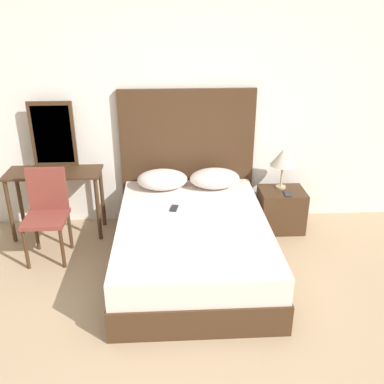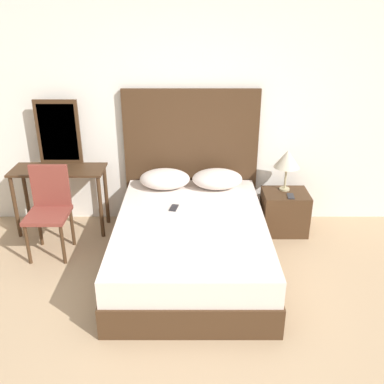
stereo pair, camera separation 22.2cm
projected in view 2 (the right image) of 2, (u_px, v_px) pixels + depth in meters
The scene contains 13 objects.
ground_plane at pixel (184, 374), 3.08m from camera, with size 16.00×16.00×0.00m, color tan.
wall_back at pixel (187, 109), 4.81m from camera, with size 10.00×0.06×2.70m.
bed at pixel (192, 244), 4.22m from camera, with size 1.46×2.06×0.53m.
headboard at pixel (192, 158), 4.97m from camera, with size 1.54×0.05×1.59m.
pillow_left at pixel (166, 179), 4.78m from camera, with size 0.56×0.39×0.21m.
pillow_right at pixel (218, 179), 4.78m from camera, with size 0.56×0.39×0.21m.
phone_on_bed at pixel (175, 208), 4.34m from camera, with size 0.10×0.16×0.01m.
nightstand at pixel (285, 212), 4.91m from camera, with size 0.51×0.42×0.49m.
table_lamp at pixel (288, 160), 4.73m from camera, with size 0.29×0.29×0.47m.
phone_on_nightstand at pixel (292, 196), 4.71m from camera, with size 0.08×0.16×0.01m.
vanity_desk at pixel (61, 181), 4.80m from camera, with size 1.03×0.42×0.76m.
vanity_mirror at pixel (60, 132), 4.76m from camera, with size 0.48×0.03×0.73m.
chair at pixel (50, 205), 4.42m from camera, with size 0.41×0.43×0.93m.
Camera 2 is at (0.06, -2.28, 2.45)m, focal length 40.00 mm.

